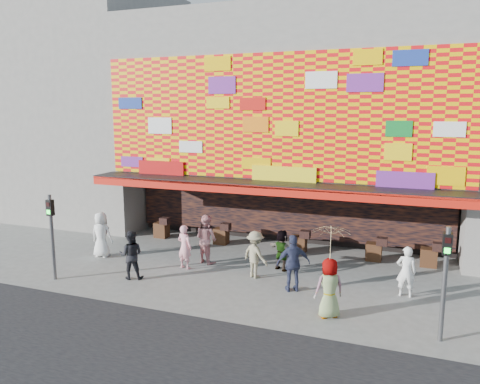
{
  "coord_description": "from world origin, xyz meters",
  "views": [
    {
      "loc": [
        5.38,
        -13.73,
        5.82
      ],
      "look_at": [
        -0.62,
        2.0,
        2.87
      ],
      "focal_mm": 35.0,
      "sensor_mm": 36.0,
      "label": 1
    }
  ],
  "objects_px": {
    "ped_c": "(131,255)",
    "ped_i": "(206,239)",
    "ped_f": "(282,250)",
    "ped_d": "(255,254)",
    "ped_b": "(185,247)",
    "signal_left": "(52,227)",
    "ped_h": "(406,272)",
    "ped_a": "(101,235)",
    "signal_right": "(445,271)",
    "ped_e": "(293,263)",
    "ped_g": "(329,288)",
    "parasol": "(331,243)"
  },
  "relations": [
    {
      "from": "ped_a",
      "to": "ped_i",
      "type": "bearing_deg",
      "value": -172.14
    },
    {
      "from": "signal_right",
      "to": "ped_g",
      "type": "xyz_separation_m",
      "value": [
        -2.93,
        0.37,
        -1.0
      ]
    },
    {
      "from": "ped_f",
      "to": "ped_g",
      "type": "xyz_separation_m",
      "value": [
        2.34,
        -3.38,
        0.11
      ]
    },
    {
      "from": "parasol",
      "to": "ped_e",
      "type": "bearing_deg",
      "value": 133.09
    },
    {
      "from": "signal_right",
      "to": "ped_e",
      "type": "height_order",
      "value": "signal_right"
    },
    {
      "from": "signal_left",
      "to": "ped_g",
      "type": "bearing_deg",
      "value": 2.26
    },
    {
      "from": "ped_c",
      "to": "ped_e",
      "type": "relative_size",
      "value": 0.91
    },
    {
      "from": "ped_f",
      "to": "ped_i",
      "type": "distance_m",
      "value": 2.97
    },
    {
      "from": "ped_d",
      "to": "ped_f",
      "type": "xyz_separation_m",
      "value": [
        0.66,
        1.08,
        -0.08
      ]
    },
    {
      "from": "ped_a",
      "to": "ped_f",
      "type": "xyz_separation_m",
      "value": [
        7.19,
        1.04,
        -0.15
      ]
    },
    {
      "from": "signal_left",
      "to": "ped_f",
      "type": "distance_m",
      "value": 8.13
    },
    {
      "from": "ped_h",
      "to": "ped_d",
      "type": "bearing_deg",
      "value": -1.38
    },
    {
      "from": "ped_a",
      "to": "ped_g",
      "type": "xyz_separation_m",
      "value": [
        9.53,
        -2.34,
        -0.05
      ]
    },
    {
      "from": "ped_e",
      "to": "signal_left",
      "type": "bearing_deg",
      "value": -14.0
    },
    {
      "from": "signal_right",
      "to": "ped_c",
      "type": "distance_m",
      "value": 10.04
    },
    {
      "from": "signal_left",
      "to": "ped_a",
      "type": "xyz_separation_m",
      "value": [
        -0.06,
        2.72,
        -0.95
      ]
    },
    {
      "from": "ped_a",
      "to": "ped_f",
      "type": "height_order",
      "value": "ped_a"
    },
    {
      "from": "ped_d",
      "to": "ped_i",
      "type": "xyz_separation_m",
      "value": [
        -2.3,
        0.89,
        0.11
      ]
    },
    {
      "from": "signal_right",
      "to": "ped_h",
      "type": "xyz_separation_m",
      "value": [
        -0.94,
        2.75,
        -1.04
      ]
    },
    {
      "from": "signal_left",
      "to": "ped_e",
      "type": "xyz_separation_m",
      "value": [
        8.03,
        1.92,
        -0.92
      ]
    },
    {
      "from": "ped_c",
      "to": "ped_i",
      "type": "height_order",
      "value": "ped_i"
    },
    {
      "from": "ped_b",
      "to": "ped_i",
      "type": "height_order",
      "value": "ped_i"
    },
    {
      "from": "signal_left",
      "to": "ped_b",
      "type": "relative_size",
      "value": 1.81
    },
    {
      "from": "ped_b",
      "to": "signal_left",
      "type": "bearing_deg",
      "value": 48.12
    },
    {
      "from": "ped_f",
      "to": "ped_a",
      "type": "bearing_deg",
      "value": 35.62
    },
    {
      "from": "ped_a",
      "to": "parasol",
      "type": "bearing_deg",
      "value": 162.68
    },
    {
      "from": "ped_h",
      "to": "signal_right",
      "type": "bearing_deg",
      "value": 106.61
    },
    {
      "from": "ped_i",
      "to": "ped_h",
      "type": "bearing_deg",
      "value": -161.99
    },
    {
      "from": "ped_f",
      "to": "ped_d",
      "type": "bearing_deg",
      "value": 86.04
    },
    {
      "from": "parasol",
      "to": "ped_h",
      "type": "bearing_deg",
      "value": 49.97
    },
    {
      "from": "ped_c",
      "to": "signal_left",
      "type": "bearing_deg",
      "value": 1.84
    },
    {
      "from": "signal_left",
      "to": "parasol",
      "type": "height_order",
      "value": "signal_left"
    },
    {
      "from": "ped_f",
      "to": "parasol",
      "type": "distance_m",
      "value": 4.35
    },
    {
      "from": "ped_a",
      "to": "ped_e",
      "type": "height_order",
      "value": "ped_e"
    },
    {
      "from": "ped_a",
      "to": "signal_right",
      "type": "bearing_deg",
      "value": 164.19
    },
    {
      "from": "ped_g",
      "to": "signal_right",
      "type": "bearing_deg",
      "value": 139.53
    },
    {
      "from": "ped_g",
      "to": "ped_d",
      "type": "bearing_deg",
      "value": -70.65
    },
    {
      "from": "ped_h",
      "to": "ped_i",
      "type": "bearing_deg",
      "value": -8.62
    },
    {
      "from": "ped_g",
      "to": "ped_b",
      "type": "bearing_deg",
      "value": -54.63
    },
    {
      "from": "ped_a",
      "to": "ped_b",
      "type": "relative_size",
      "value": 1.1
    },
    {
      "from": "ped_e",
      "to": "parasol",
      "type": "relative_size",
      "value": 0.97
    },
    {
      "from": "ped_a",
      "to": "ped_g",
      "type": "distance_m",
      "value": 9.81
    },
    {
      "from": "ped_b",
      "to": "ped_h",
      "type": "bearing_deg",
      "value": -166.45
    },
    {
      "from": "ped_b",
      "to": "ped_d",
      "type": "relative_size",
      "value": 0.99
    },
    {
      "from": "ped_a",
      "to": "ped_h",
      "type": "height_order",
      "value": "ped_a"
    },
    {
      "from": "signal_right",
      "to": "ped_h",
      "type": "relative_size",
      "value": 1.84
    },
    {
      "from": "ped_e",
      "to": "ped_b",
      "type": "bearing_deg",
      "value": -36.9
    },
    {
      "from": "parasol",
      "to": "ped_a",
      "type": "bearing_deg",
      "value": 166.19
    },
    {
      "from": "signal_left",
      "to": "ped_g",
      "type": "height_order",
      "value": "signal_left"
    },
    {
      "from": "signal_left",
      "to": "ped_b",
      "type": "xyz_separation_m",
      "value": [
        3.71,
        2.64,
        -1.03
      ]
    }
  ]
}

